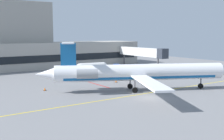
{
  "coord_description": "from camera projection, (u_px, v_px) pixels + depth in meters",
  "views": [
    {
      "loc": [
        -27.75,
        -30.79,
        9.55
      ],
      "look_at": [
        0.76,
        10.71,
        3.0
      ],
      "focal_mm": 44.55,
      "sensor_mm": 36.0,
      "label": 1
    }
  ],
  "objects": [
    {
      "name": "jet_bridge_west",
      "position": [
        143.0,
        52.0,
        79.34
      ],
      "size": [
        2.4,
        19.33,
        5.74
      ],
      "color": "silver",
      "rests_on": "ground"
    },
    {
      "name": "ground",
      "position": [
        148.0,
        98.0,
        41.99
      ],
      "size": [
        120.0,
        120.0,
        0.11
      ],
      "color": "slate"
    },
    {
      "name": "pushback_tractor",
      "position": [
        117.0,
        68.0,
        71.64
      ],
      "size": [
        3.41,
        4.12,
        1.79
      ],
      "color": "#1E4CB2",
      "rests_on": "ground"
    },
    {
      "name": "regional_jet",
      "position": [
        138.0,
        72.0,
        46.77
      ],
      "size": [
        31.86,
        26.53,
        8.21
      ],
      "color": "white",
      "rests_on": "ground"
    },
    {
      "name": "safety_cone_alpha",
      "position": [
        45.0,
        89.0,
        47.12
      ],
      "size": [
        0.47,
        0.47,
        0.55
      ],
      "color": "orange",
      "rests_on": "ground"
    },
    {
      "name": "safety_cone_bravo",
      "position": [
        116.0,
        81.0,
        55.18
      ],
      "size": [
        0.47,
        0.47,
        0.55
      ],
      "color": "orange",
      "rests_on": "ground"
    },
    {
      "name": "terminal_building",
      "position": [
        15.0,
        46.0,
        76.14
      ],
      "size": [
        72.03,
        13.91,
        18.46
      ],
      "color": "#ADA89E",
      "rests_on": "ground"
    },
    {
      "name": "fuel_tank",
      "position": [
        92.0,
        67.0,
        68.78
      ],
      "size": [
        8.2,
        3.01,
        2.48
      ],
      "color": "white",
      "rests_on": "ground"
    }
  ]
}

